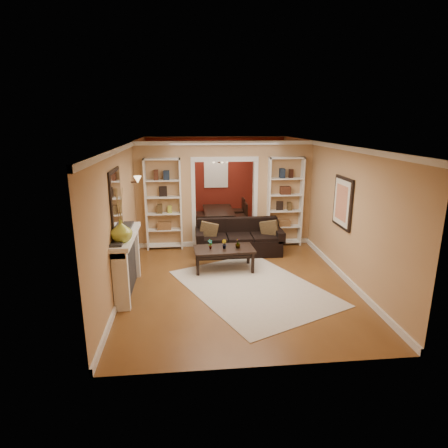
{
  "coord_description": "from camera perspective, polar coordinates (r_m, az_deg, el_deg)",
  "views": [
    {
      "loc": [
        -0.95,
        -8.23,
        3.15
      ],
      "look_at": [
        -0.21,
        -0.8,
        1.11
      ],
      "focal_mm": 30.0,
      "sensor_mm": 36.0,
      "label": 1
    }
  ],
  "objects": [
    {
      "name": "bookshelf_left",
      "position": [
        9.49,
        -9.19,
        2.95
      ],
      "size": [
        0.9,
        0.3,
        2.3
      ],
      "primitive_type": "cube",
      "color": "white",
      "rests_on": "floor"
    },
    {
      "name": "plant_center",
      "position": [
        8.12,
        0.01,
        -3.07
      ],
      "size": [
        0.13,
        0.14,
        0.2
      ],
      "primitive_type": "imported",
      "rotation": [
        0.0,
        0.0,
        2.13
      ],
      "color": "#336626",
      "rests_on": "coffee_table"
    },
    {
      "name": "dining_chair_sw",
      "position": [
        11.71,
        -3.53,
        1.58
      ],
      "size": [
        0.44,
        0.44,
        0.75
      ],
      "primitive_type": "cube",
      "rotation": [
        0.0,
        0.0,
        1.78
      ],
      "color": "black",
      "rests_on": "floor"
    },
    {
      "name": "pillow_right",
      "position": [
        9.24,
        6.95,
        -0.72
      ],
      "size": [
        0.44,
        0.29,
        0.43
      ],
      "primitive_type": "cube",
      "rotation": [
        0.0,
        0.0,
        -0.44
      ],
      "color": "brown",
      "rests_on": "sofa"
    },
    {
      "name": "dining_chair_nw",
      "position": [
        11.11,
        -3.41,
        1.23
      ],
      "size": [
        0.46,
        0.46,
        0.9
      ],
      "primitive_type": "cube",
      "rotation": [
        0.0,
        0.0,
        1.6
      ],
      "color": "black",
      "rests_on": "floor"
    },
    {
      "name": "area_rug",
      "position": [
        7.47,
        4.38,
        -9.62
      ],
      "size": [
        3.34,
        3.79,
        0.01
      ],
      "primitive_type": "cube",
      "rotation": [
        0.0,
        0.0,
        0.43
      ],
      "color": "beige",
      "rests_on": "floor"
    },
    {
      "name": "ceiling",
      "position": [
        8.3,
        0.92,
        12.2
      ],
      "size": [
        8.0,
        8.0,
        0.0
      ],
      "primitive_type": "plane",
      "rotation": [
        3.14,
        0.0,
        0.0
      ],
      "color": "white",
      "rests_on": "ground"
    },
    {
      "name": "wall_right",
      "position": [
        9.01,
        15.27,
        3.24
      ],
      "size": [
        0.0,
        8.0,
        8.0
      ],
      "primitive_type": "plane",
      "rotation": [
        1.57,
        0.0,
        -1.57
      ],
      "color": "tan",
      "rests_on": "ground"
    },
    {
      "name": "partition_wall",
      "position": [
        9.65,
        0.07,
        4.56
      ],
      "size": [
        4.5,
        0.15,
        2.7
      ],
      "primitive_type": "cube",
      "color": "tan",
      "rests_on": "floor"
    },
    {
      "name": "floor",
      "position": [
        8.86,
        0.85,
        -5.51
      ],
      "size": [
        8.0,
        8.0,
        0.0
      ],
      "primitive_type": "plane",
      "color": "brown",
      "rests_on": "ground"
    },
    {
      "name": "wall_back",
      "position": [
        12.4,
        -1.24,
        6.96
      ],
      "size": [
        8.0,
        0.0,
        8.0
      ],
      "primitive_type": "plane",
      "rotation": [
        1.57,
        0.0,
        0.0
      ],
      "color": "tan",
      "rests_on": "ground"
    },
    {
      "name": "bookshelf_right",
      "position": [
        9.8,
        9.24,
        3.33
      ],
      "size": [
        0.9,
        0.3,
        2.3
      ],
      "primitive_type": "cube",
      "color": "white",
      "rests_on": "floor"
    },
    {
      "name": "dining_chair_ne",
      "position": [
        11.21,
        2.22,
        1.2
      ],
      "size": [
        0.44,
        0.44,
        0.83
      ],
      "primitive_type": "cube",
      "rotation": [
        0.0,
        0.0,
        -1.64
      ],
      "color": "black",
      "rests_on": "floor"
    },
    {
      "name": "wall_left",
      "position": [
        8.52,
        -14.34,
        2.64
      ],
      "size": [
        0.0,
        8.0,
        8.0
      ],
      "primitive_type": "plane",
      "rotation": [
        1.57,
        0.0,
        1.57
      ],
      "color": "tan",
      "rests_on": "ground"
    },
    {
      "name": "pillow_left",
      "position": [
        9.04,
        -2.37,
        -1.0
      ],
      "size": [
        0.43,
        0.17,
        0.42
      ],
      "primitive_type": "cube",
      "rotation": [
        0.0,
        0.0,
        -0.13
      ],
      "color": "brown",
      "rests_on": "sofa"
    },
    {
      "name": "sofa",
      "position": [
        9.18,
        2.31,
        -2.04
      ],
      "size": [
        2.11,
        0.91,
        0.83
      ],
      "primitive_type": "cube",
      "color": "black",
      "rests_on": "floor"
    },
    {
      "name": "fireplace",
      "position": [
        7.29,
        -14.37,
        -5.83
      ],
      "size": [
        0.32,
        1.7,
        1.16
      ],
      "primitive_type": "cube",
      "color": "white",
      "rests_on": "floor"
    },
    {
      "name": "vase",
      "position": [
        6.61,
        -15.39,
        -1.02
      ],
      "size": [
        0.39,
        0.39,
        0.39
      ],
      "primitive_type": "imported",
      "rotation": [
        0.0,
        0.0,
        -0.04
      ],
      "color": "#A3B039",
      "rests_on": "fireplace"
    },
    {
      "name": "red_back_panel",
      "position": [
        12.37,
        -1.23,
        6.8
      ],
      "size": [
        4.44,
        0.04,
        2.64
      ],
      "primitive_type": "cube",
      "color": "maroon",
      "rests_on": "floor"
    },
    {
      "name": "plant_right",
      "position": [
        8.15,
        2.13,
        -2.95
      ],
      "size": [
        0.16,
        0.16,
        0.21
      ],
      "primitive_type": "imported",
      "rotation": [
        0.0,
        0.0,
        4.25
      ],
      "color": "#336626",
      "rests_on": "coffee_table"
    },
    {
      "name": "coffee_table",
      "position": [
        8.24,
        0.01,
        -5.34
      ],
      "size": [
        1.33,
        0.77,
        0.49
      ],
      "primitive_type": "cube",
      "rotation": [
        0.0,
        0.0,
        0.06
      ],
      "color": "black",
      "rests_on": "floor"
    },
    {
      "name": "dining_table",
      "position": [
        11.48,
        -0.71,
        0.84
      ],
      "size": [
        1.6,
        0.89,
        0.56
      ],
      "primitive_type": "imported",
      "rotation": [
        0.0,
        0.0,
        1.57
      ],
      "color": "black",
      "rests_on": "floor"
    },
    {
      "name": "mirror",
      "position": [
        6.98,
        -16.16,
        3.55
      ],
      "size": [
        0.03,
        0.95,
        1.1
      ],
      "primitive_type": "cube",
      "color": "silver",
      "rests_on": "wall_left"
    },
    {
      "name": "framed_art",
      "position": [
        8.05,
        17.58,
        3.13
      ],
      "size": [
        0.04,
        0.85,
        1.05
      ],
      "primitive_type": "cube",
      "color": "black",
      "rests_on": "wall_right"
    },
    {
      "name": "dining_chair_se",
      "position": [
        11.79,
        1.82,
        1.99
      ],
      "size": [
        0.56,
        0.56,
        0.87
      ],
      "primitive_type": "cube",
      "rotation": [
        0.0,
        0.0,
        -1.19
      ],
      "color": "black",
      "rests_on": "floor"
    },
    {
      "name": "chandelier",
      "position": [
        11.03,
        -0.72,
        9.43
      ],
      "size": [
        0.5,
        0.5,
        0.3
      ],
      "primitive_type": "cube",
      "color": "#351D18",
      "rests_on": "ceiling"
    },
    {
      "name": "wall_front",
      "position": [
        4.69,
        6.5,
        -7.35
      ],
      "size": [
        8.0,
        0.0,
        8.0
      ],
      "primitive_type": "plane",
      "rotation": [
        -1.57,
        0.0,
        0.0
      ],
      "color": "tan",
      "rests_on": "ground"
    },
    {
      "name": "wall_sconce",
      "position": [
        8.96,
        -13.4,
        6.42
      ],
      "size": [
        0.18,
        0.18,
        0.22
      ],
      "primitive_type": "cube",
      "color": "#FFE0A5",
      "rests_on": "wall_left"
    },
    {
      "name": "plant_left",
      "position": [
        8.1,
        -2.11,
        -3.09
      ],
      "size": [
        0.13,
        0.12,
        0.21
      ],
      "primitive_type": "imported",
      "rotation": [
        0.0,
        0.0,
        0.46
      ],
      "color": "#336626",
      "rests_on": "coffee_table"
    },
    {
      "name": "dining_window",
      "position": [
        12.3,
        -1.22,
        7.84
      ],
      "size": [
        0.78,
        0.03,
        0.98
      ],
      "primitive_type": "cube",
      "color": "#8CA5CC",
      "rests_on": "wall_back"
    }
  ]
}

